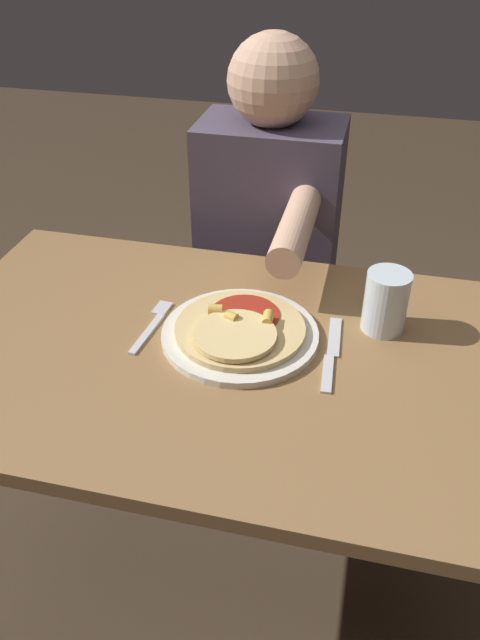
# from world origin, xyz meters

# --- Properties ---
(ground_plane) EXTENTS (8.00, 8.00, 0.00)m
(ground_plane) POSITION_xyz_m (0.00, 0.00, 0.00)
(ground_plane) COLOR #423323
(dining_table) EXTENTS (1.21, 0.71, 0.76)m
(dining_table) POSITION_xyz_m (0.00, 0.00, 0.64)
(dining_table) COLOR olive
(dining_table) RESTS_ON ground_plane
(plate) EXTENTS (0.30, 0.30, 0.01)m
(plate) POSITION_xyz_m (-0.01, 0.04, 0.77)
(plate) COLOR silver
(plate) RESTS_ON dining_table
(pizza) EXTENTS (0.25, 0.25, 0.04)m
(pizza) POSITION_xyz_m (-0.01, 0.04, 0.78)
(pizza) COLOR #DBBC7A
(pizza) RESTS_ON plate
(fork) EXTENTS (0.03, 0.18, 0.00)m
(fork) POSITION_xyz_m (-0.18, 0.05, 0.76)
(fork) COLOR silver
(fork) RESTS_ON dining_table
(knife) EXTENTS (0.03, 0.22, 0.00)m
(knife) POSITION_xyz_m (0.16, 0.03, 0.76)
(knife) COLOR silver
(knife) RESTS_ON dining_table
(drinking_glass) EXTENTS (0.08, 0.08, 0.12)m
(drinking_glass) POSITION_xyz_m (0.25, 0.14, 0.82)
(drinking_glass) COLOR silver
(drinking_glass) RESTS_ON dining_table
(person_diner) EXTENTS (0.35, 0.52, 1.20)m
(person_diner) POSITION_xyz_m (-0.05, 0.55, 0.71)
(person_diner) COLOR #2D2D38
(person_diner) RESTS_ON ground_plane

